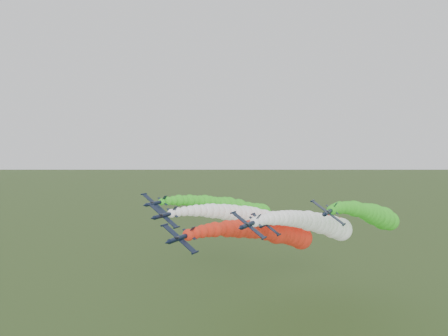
{
  "coord_description": "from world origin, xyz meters",
  "views": [
    {
      "loc": [
        36.09,
        -76.09,
        53.32
      ],
      "look_at": [
        -6.91,
        11.49,
        48.47
      ],
      "focal_mm": 35.0,
      "sensor_mm": 36.0,
      "label": 1
    }
  ],
  "objects_px": {
    "jet_trail": "(324,224)",
    "jet_inner_right": "(320,224)",
    "jet_outer_right": "(374,215)",
    "jet_outer_left": "(239,209)",
    "jet_lead": "(274,233)",
    "jet_inner_left": "(252,217)"
  },
  "relations": [
    {
      "from": "jet_inner_left",
      "to": "jet_trail",
      "type": "distance_m",
      "value": 27.14
    },
    {
      "from": "jet_outer_right",
      "to": "jet_trail",
      "type": "distance_m",
      "value": 18.77
    },
    {
      "from": "jet_lead",
      "to": "jet_inner_right",
      "type": "distance_m",
      "value": 15.61
    },
    {
      "from": "jet_outer_left",
      "to": "jet_outer_right",
      "type": "relative_size",
      "value": 1.01
    },
    {
      "from": "jet_inner_left",
      "to": "jet_outer_left",
      "type": "relative_size",
      "value": 0.99
    },
    {
      "from": "jet_outer_right",
      "to": "jet_lead",
      "type": "bearing_deg",
      "value": -133.34
    },
    {
      "from": "jet_lead",
      "to": "jet_outer_left",
      "type": "relative_size",
      "value": 1.0
    },
    {
      "from": "jet_inner_left",
      "to": "jet_outer_left",
      "type": "height_order",
      "value": "jet_outer_left"
    },
    {
      "from": "jet_outer_right",
      "to": "jet_inner_right",
      "type": "bearing_deg",
      "value": -136.28
    },
    {
      "from": "jet_inner_left",
      "to": "jet_inner_right",
      "type": "relative_size",
      "value": 0.99
    },
    {
      "from": "jet_inner_right",
      "to": "jet_trail",
      "type": "bearing_deg",
      "value": 99.94
    },
    {
      "from": "jet_inner_left",
      "to": "jet_trail",
      "type": "xyz_separation_m",
      "value": [
        17.7,
        20.19,
        -3.92
      ]
    },
    {
      "from": "jet_lead",
      "to": "jet_outer_right",
      "type": "xyz_separation_m",
      "value": [
        23.23,
        24.61,
        3.11
      ]
    },
    {
      "from": "jet_lead",
      "to": "jet_inner_left",
      "type": "distance_m",
      "value": 16.07
    },
    {
      "from": "jet_trail",
      "to": "jet_inner_right",
      "type": "bearing_deg",
      "value": -80.06
    },
    {
      "from": "jet_lead",
      "to": "jet_outer_right",
      "type": "relative_size",
      "value": 1.01
    },
    {
      "from": "jet_inner_left",
      "to": "jet_lead",
      "type": "bearing_deg",
      "value": -45.52
    },
    {
      "from": "jet_outer_left",
      "to": "jet_trail",
      "type": "height_order",
      "value": "jet_outer_left"
    },
    {
      "from": "jet_inner_right",
      "to": "jet_trail",
      "type": "relative_size",
      "value": 1.0
    },
    {
      "from": "jet_lead",
      "to": "jet_trail",
      "type": "height_order",
      "value": "jet_lead"
    },
    {
      "from": "jet_inner_right",
      "to": "jet_trail",
      "type": "xyz_separation_m",
      "value": [
        -3.44,
        19.63,
        -3.29
      ]
    },
    {
      "from": "jet_lead",
      "to": "jet_outer_left",
      "type": "distance_m",
      "value": 32.57
    }
  ]
}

